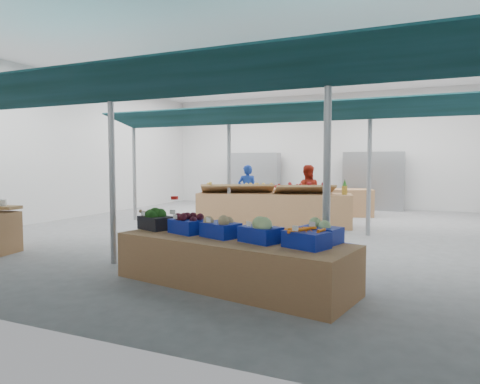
{
  "coord_description": "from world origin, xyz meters",
  "views": [
    {
      "loc": [
        3.68,
        -9.54,
        1.67
      ],
      "look_at": [
        0.22,
        -1.6,
        1.06
      ],
      "focal_mm": 32.0,
      "sensor_mm": 36.0,
      "label": 1
    }
  ],
  "objects_px": {
    "fruit_counter": "(274,210)",
    "crate_stack": "(335,265)",
    "vendor_right": "(307,193)",
    "veg_counter": "(232,262)",
    "vendor_left": "(247,192)"
  },
  "relations": [
    {
      "from": "veg_counter",
      "to": "fruit_counter",
      "type": "bearing_deg",
      "value": 113.97
    },
    {
      "from": "crate_stack",
      "to": "vendor_left",
      "type": "bearing_deg",
      "value": 121.98
    },
    {
      "from": "vendor_left",
      "to": "fruit_counter",
      "type": "bearing_deg",
      "value": 124.91
    },
    {
      "from": "vendor_left",
      "to": "vendor_right",
      "type": "distance_m",
      "value": 1.8
    },
    {
      "from": "fruit_counter",
      "to": "vendor_right",
      "type": "xyz_separation_m",
      "value": [
        0.6,
        1.1,
        0.37
      ]
    },
    {
      "from": "veg_counter",
      "to": "vendor_left",
      "type": "height_order",
      "value": "vendor_left"
    },
    {
      "from": "veg_counter",
      "to": "fruit_counter",
      "type": "distance_m",
      "value": 5.55
    },
    {
      "from": "fruit_counter",
      "to": "crate_stack",
      "type": "height_order",
      "value": "fruit_counter"
    },
    {
      "from": "veg_counter",
      "to": "vendor_right",
      "type": "height_order",
      "value": "vendor_right"
    },
    {
      "from": "fruit_counter",
      "to": "vendor_right",
      "type": "relative_size",
      "value": 2.5
    },
    {
      "from": "crate_stack",
      "to": "vendor_right",
      "type": "bearing_deg",
      "value": 108.04
    },
    {
      "from": "fruit_counter",
      "to": "crate_stack",
      "type": "xyz_separation_m",
      "value": [
        2.56,
        -4.93,
        -0.13
      ]
    },
    {
      "from": "veg_counter",
      "to": "fruit_counter",
      "type": "relative_size",
      "value": 0.83
    },
    {
      "from": "fruit_counter",
      "to": "crate_stack",
      "type": "bearing_deg",
      "value": -75.1
    },
    {
      "from": "crate_stack",
      "to": "vendor_right",
      "type": "distance_m",
      "value": 6.36
    }
  ]
}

